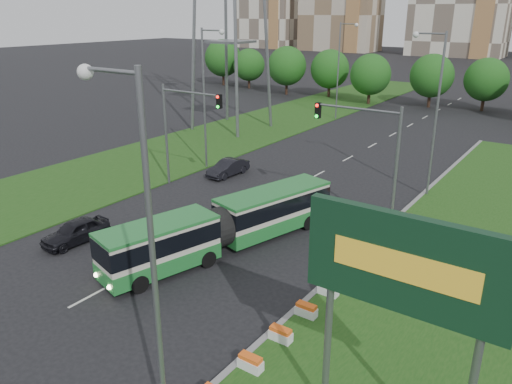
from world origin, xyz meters
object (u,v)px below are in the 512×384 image
Objects in this scene: articulated_bus at (224,225)px; billboard at (404,275)px; car_left_far at (228,168)px; shopping_trolley at (98,272)px; pedestrian at (106,249)px; traffic_mast_median at (372,147)px; car_left_near at (76,231)px; traffic_mast_left at (180,121)px.

billboard is at bearing -16.59° from articulated_bus.
shopping_trolley is (4.96, -17.61, -0.43)m from car_left_far.
traffic_mast_median is at bearing -41.88° from pedestrian.
pedestrian reaches higher than car_left_near.
traffic_mast_left reaches higher than car_left_far.
billboard is 4.80× the size of pedestrian.
pedestrian is (5.26, -12.01, -4.52)m from traffic_mast_left.
pedestrian is at bearing 170.21° from billboard.
car_left_near is (-13.53, -12.34, -4.64)m from traffic_mast_median.
articulated_bus is 3.64× the size of car_left_far.
articulated_bus is 14.02m from car_left_far.
billboard and traffic_mast_left have the same top height.
car_left_near is at bearing -84.91° from car_left_far.
billboard is at bearing -33.55° from traffic_mast_left.
billboard is 0.53× the size of articulated_bus.
traffic_mast_median is at bearing 69.89° from articulated_bus.
shopping_trolley is (6.12, -13.29, -5.09)m from traffic_mast_left.
traffic_mast_left reaches higher than articulated_bus.
traffic_mast_median reaches higher than car_left_far.
traffic_mast_median is at bearing 115.03° from billboard.
car_left_far is at bearing 142.17° from articulated_bus.
shopping_trolley is (-16.51, 1.71, -5.91)m from billboard.
traffic_mast_left is 4.80× the size of pedestrian.
traffic_mast_median is 15.12m from car_left_far.
articulated_bus is at bearing 53.90° from shopping_trolley.
traffic_mast_left reaches higher than car_left_near.
shopping_trolley is at bearing -150.82° from pedestrian.
traffic_mast_left is 13.86m from pedestrian.
traffic_mast_median reaches higher than shopping_trolley.
shopping_trolley is at bearing 174.09° from billboard.
traffic_mast_left is 6.46m from car_left_far.
billboard is 27.16m from traffic_mast_left.
articulated_bus is at bearing -49.75° from car_left_far.
pedestrian is (4.09, -16.32, 0.15)m from car_left_far.
pedestrian reaches higher than car_left_far.
traffic_mast_median is (-7.47, 16.00, -0.81)m from billboard.
billboard reaches higher than shopping_trolley.
shopping_trolley is (4.49, -1.95, -0.46)m from car_left_near.
traffic_mast_median is at bearing 46.05° from car_left_near.
pedestrian is (-17.37, 3.00, -5.33)m from billboard.
pedestrian is 1.65m from shopping_trolley.
car_left_near is (-21.00, 3.66, -5.45)m from billboard.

